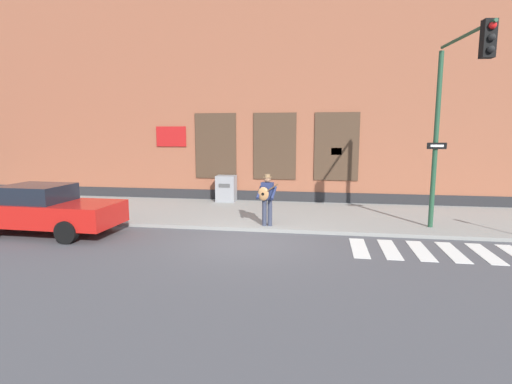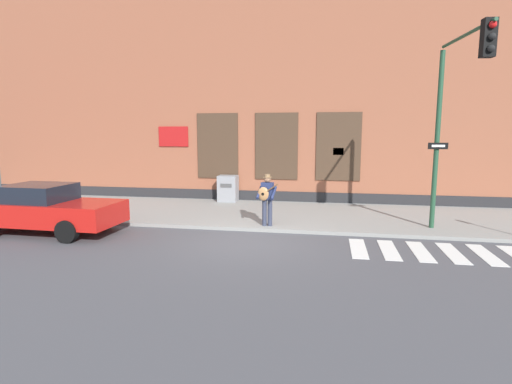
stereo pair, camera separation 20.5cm
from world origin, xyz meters
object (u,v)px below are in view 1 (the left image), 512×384
object	(u,v)px
traffic_light	(454,102)
utility_box	(226,188)
red_car	(44,209)
busker	(267,197)

from	to	relation	value
traffic_light	utility_box	xyz separation A→B (m)	(-7.75, 4.73, -3.29)
red_car	utility_box	distance (m)	7.44
utility_box	red_car	bearing A→B (deg)	-125.52
utility_box	busker	bearing A→B (deg)	-61.18
traffic_light	red_car	bearing A→B (deg)	-173.74
busker	traffic_light	bearing A→B (deg)	-4.00
red_car	utility_box	world-z (taller)	red_car
red_car	utility_box	size ratio (longest dim) A/B	4.07
red_car	traffic_light	distance (m)	12.57
red_car	utility_box	xyz separation A→B (m)	(4.32, 6.06, -0.08)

